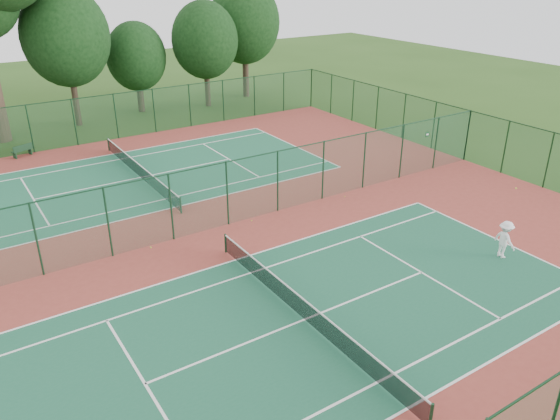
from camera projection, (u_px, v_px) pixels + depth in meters
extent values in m
plane|color=#2A4D18|center=(202.00, 231.00, 27.88)|extent=(120.00, 120.00, 0.00)
cube|color=maroon|center=(202.00, 231.00, 27.88)|extent=(40.00, 36.00, 0.01)
cube|color=#1C593E|center=(304.00, 320.00, 21.04)|extent=(23.77, 10.97, 0.01)
cube|color=#1F6345|center=(140.00, 178.00, 34.72)|extent=(23.77, 10.97, 0.01)
cube|color=#174527|center=(96.00, 119.00, 40.84)|extent=(40.00, 0.02, 3.50)
cube|color=#12311B|center=(92.00, 97.00, 40.12)|extent=(40.00, 0.05, 0.05)
cube|color=#12321B|center=(530.00, 392.00, 12.75)|extent=(40.00, 0.05, 0.05)
cube|color=#1C5534|center=(467.00, 136.00, 37.08)|extent=(0.02, 36.00, 3.50)
cube|color=#133519|center=(471.00, 111.00, 36.37)|extent=(0.05, 36.00, 0.05)
cube|color=#194D33|center=(200.00, 200.00, 27.15)|extent=(40.00, 0.02, 3.50)
cube|color=#153A23|center=(198.00, 168.00, 26.44)|extent=(40.00, 0.05, 0.05)
cylinder|color=#13351E|center=(431.00, 417.00, 15.97)|extent=(0.10, 0.10, 0.97)
cylinder|color=#13351E|center=(226.00, 243.00, 25.70)|extent=(0.10, 0.10, 0.97)
cube|color=black|center=(304.00, 310.00, 20.84)|extent=(0.02, 12.80, 0.85)
cube|color=silver|center=(305.00, 300.00, 20.66)|extent=(0.04, 12.80, 0.06)
cylinder|color=#153A23|center=(181.00, 205.00, 29.66)|extent=(0.10, 0.10, 0.97)
cylinder|color=#153A23|center=(108.00, 144.00, 39.39)|extent=(0.10, 0.10, 0.97)
cube|color=black|center=(139.00, 171.00, 34.52)|extent=(0.02, 12.80, 0.85)
cube|color=white|center=(139.00, 164.00, 34.34)|extent=(0.04, 12.80, 0.06)
imported|color=white|center=(505.00, 239.00, 25.11)|extent=(0.84, 1.26, 1.81)
cube|color=black|center=(15.00, 156.00, 37.96)|extent=(0.21, 0.39, 0.43)
cube|color=black|center=(30.00, 151.00, 38.81)|extent=(0.21, 0.39, 0.43)
cube|color=black|center=(22.00, 150.00, 38.29)|extent=(1.49, 0.89, 0.05)
cube|color=black|center=(23.00, 148.00, 38.09)|extent=(1.36, 0.56, 0.43)
sphere|color=#C4E234|center=(252.00, 221.00, 28.94)|extent=(0.07, 0.07, 0.07)
sphere|color=gold|center=(345.00, 197.00, 31.86)|extent=(0.06, 0.06, 0.06)
sphere|color=#ACCA2F|center=(151.00, 247.00, 26.24)|extent=(0.08, 0.08, 0.08)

